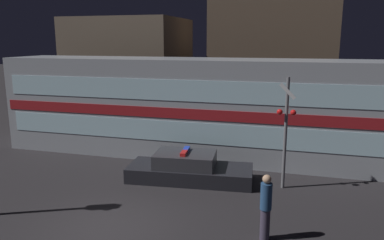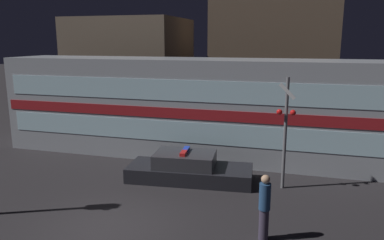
{
  "view_description": "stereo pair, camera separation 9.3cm",
  "coord_description": "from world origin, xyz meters",
  "views": [
    {
      "loc": [
        4.92,
        -8.77,
        5.23
      ],
      "look_at": [
        0.84,
        5.79,
        1.99
      ],
      "focal_mm": 35.0,
      "sensor_mm": 36.0,
      "label": 1
    },
    {
      "loc": [
        5.01,
        -8.75,
        5.23
      ],
      "look_at": [
        0.84,
        5.79,
        1.99
      ],
      "focal_mm": 35.0,
      "sensor_mm": 36.0,
      "label": 2
    }
  ],
  "objects": [
    {
      "name": "ground_plane",
      "position": [
        0.0,
        0.0,
        0.0
      ],
      "size": [
        120.0,
        120.0,
        0.0
      ],
      "primitive_type": "plane",
      "color": "#262326"
    },
    {
      "name": "train",
      "position": [
        0.47,
        7.4,
        2.21
      ],
      "size": [
        17.79,
        3.02,
        4.41
      ],
      "color": "#999EA5",
      "rests_on": "ground_plane"
    },
    {
      "name": "police_car",
      "position": [
        1.17,
        4.16,
        0.43
      ],
      "size": [
        4.81,
        2.16,
        1.19
      ],
      "rotation": [
        0.0,
        0.0,
        0.1
      ],
      "color": "black",
      "rests_on": "ground_plane"
    },
    {
      "name": "pedestrian",
      "position": [
        4.33,
        0.55,
        0.93
      ],
      "size": [
        0.31,
        0.31,
        1.82
      ],
      "color": "#3F384C",
      "rests_on": "ground_plane"
    },
    {
      "name": "crossing_signal_near",
      "position": [
        4.65,
        4.32,
        2.23
      ],
      "size": [
        0.66,
        0.28,
        4.0
      ],
      "color": "slate",
      "rests_on": "ground_plane"
    },
    {
      "name": "building_left",
      "position": [
        -5.94,
        14.59,
        3.31
      ],
      "size": [
        7.02,
        6.12,
        6.61
      ],
      "color": "brown",
      "rests_on": "ground_plane"
    },
    {
      "name": "building_center",
      "position": [
        3.32,
        15.88,
        5.03
      ],
      "size": [
        7.6,
        4.17,
        10.06
      ],
      "color": "brown",
      "rests_on": "ground_plane"
    }
  ]
}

